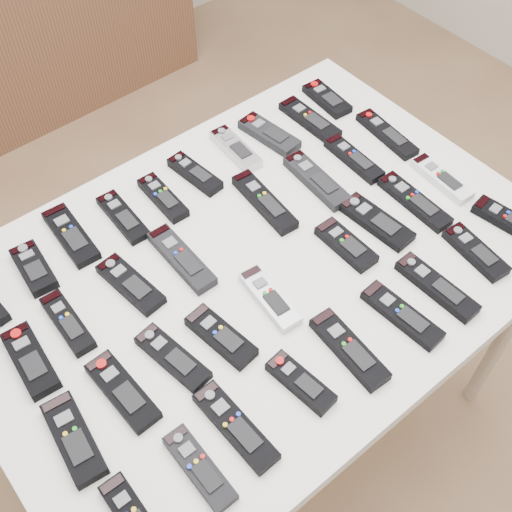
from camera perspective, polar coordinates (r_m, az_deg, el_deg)
ground at (r=2.08m, az=1.96°, el=-12.44°), size 4.00×4.00×0.00m
table at (r=1.43m, az=0.00°, el=-1.92°), size 1.25×0.88×0.78m
sideboard at (r=2.93m, az=-21.11°, el=18.11°), size 1.57×0.41×0.78m
remote_1 at (r=1.44m, az=-19.14°, el=-1.04°), size 0.07×0.14×0.02m
remote_2 at (r=1.48m, az=-16.13°, el=1.79°), size 0.07×0.19×0.02m
remote_3 at (r=1.49m, az=-11.75°, el=3.41°), size 0.05×0.16×0.02m
remote_4 at (r=1.51m, az=-8.27°, el=5.15°), size 0.05×0.16×0.02m
remote_5 at (r=1.55m, az=-5.45°, el=7.29°), size 0.06×0.16×0.02m
remote_6 at (r=1.61m, az=-1.82°, el=9.49°), size 0.06×0.17×0.02m
remote_7 at (r=1.65m, az=1.18°, el=10.76°), size 0.08×0.17×0.02m
remote_8 at (r=1.70m, az=4.80°, el=11.98°), size 0.06×0.19×0.02m
remote_9 at (r=1.77m, az=6.32°, el=13.72°), size 0.07×0.15×0.02m
remote_10 at (r=1.31m, az=-19.41°, el=-8.74°), size 0.07×0.17×0.02m
remote_11 at (r=1.34m, az=-16.39°, el=-5.70°), size 0.05×0.16×0.02m
remote_12 at (r=1.36m, az=-11.09°, el=-2.47°), size 0.07×0.17×0.02m
remote_13 at (r=1.38m, az=-6.62°, el=-0.23°), size 0.05×0.19×0.02m
remote_14 at (r=1.48m, az=0.75°, el=4.84°), size 0.06×0.21×0.02m
remote_15 at (r=1.54m, az=5.40°, el=6.72°), size 0.07×0.20×0.02m
remote_16 at (r=1.60m, az=8.68°, el=8.55°), size 0.05×0.18×0.02m
remote_17 at (r=1.69m, az=11.55°, el=10.58°), size 0.06×0.19×0.02m
remote_18 at (r=1.22m, az=-15.88°, el=-15.35°), size 0.08×0.18×0.02m
remote_19 at (r=1.24m, az=-11.78°, el=-11.67°), size 0.06×0.18×0.02m
remote_20 at (r=1.25m, az=-7.41°, el=-8.93°), size 0.08×0.17×0.02m
remote_21 at (r=1.27m, az=-3.14°, el=-7.15°), size 0.07×0.16×0.02m
remote_22 at (r=1.32m, az=1.24°, el=-3.75°), size 0.06×0.17×0.02m
remote_23 at (r=1.41m, az=8.00°, el=1.01°), size 0.05×0.15×0.02m
remote_24 at (r=1.47m, az=10.67°, el=3.03°), size 0.07×0.18×0.02m
remote_25 at (r=1.53m, az=13.90°, el=4.74°), size 0.06×0.20×0.02m
remote_26 at (r=1.60m, az=16.17°, el=6.62°), size 0.06×0.17×0.02m
remote_28 at (r=1.16m, az=-5.05°, el=-18.26°), size 0.05×0.16×0.02m
remote_29 at (r=1.18m, az=-1.84°, el=-14.89°), size 0.06×0.19×0.02m
remote_30 at (r=1.22m, az=3.98°, el=-11.14°), size 0.06×0.15×0.02m
remote_31 at (r=1.26m, az=8.28°, el=-8.18°), size 0.06×0.19×0.02m
remote_32 at (r=1.33m, az=12.84°, el=-5.12°), size 0.06×0.18×0.02m
remote_33 at (r=1.38m, az=15.77°, el=-2.65°), size 0.05×0.19×0.02m
remote_34 at (r=1.47m, az=18.95°, el=0.36°), size 0.07×0.16×0.02m
remote_35 at (r=1.55m, az=21.48°, el=2.97°), size 0.07×0.17×0.02m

